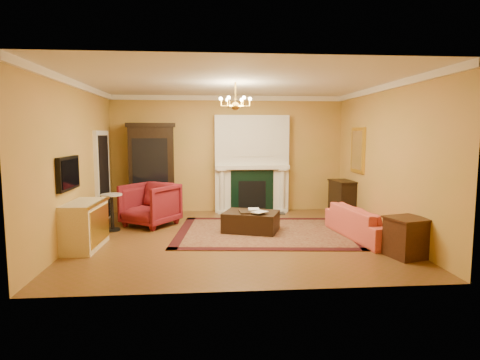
{
  "coord_description": "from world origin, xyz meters",
  "views": [
    {
      "loc": [
        -0.55,
        -7.72,
        2.03
      ],
      "look_at": [
        0.11,
        0.3,
        1.1
      ],
      "focal_mm": 30.0,
      "sensor_mm": 36.0,
      "label": 1
    }
  ],
  "objects": [
    {
      "name": "topiary_right",
      "position": [
        1.26,
        2.53,
        1.48
      ],
      "size": [
        0.17,
        0.17,
        0.45
      ],
      "color": "gray",
      "rests_on": "fireplace"
    },
    {
      "name": "gilt_mirror",
      "position": [
        2.97,
        1.4,
        1.65
      ],
      "size": [
        0.06,
        0.76,
        1.05
      ],
      "color": "gold",
      "rests_on": "wall_right"
    },
    {
      "name": "oriental_rug",
      "position": [
        0.65,
        0.33,
        0.01
      ],
      "size": [
        3.87,
        3.05,
        0.01
      ],
      "primitive_type": "cube",
      "rotation": [
        0.0,
        0.0,
        -0.09
      ],
      "color": "#45110E",
      "rests_on": "floor"
    },
    {
      "name": "topiary_left",
      "position": [
        -0.05,
        2.53,
        1.44
      ],
      "size": [
        0.14,
        0.14,
        0.39
      ],
      "color": "gray",
      "rests_on": "fireplace"
    },
    {
      "name": "wall_back",
      "position": [
        0.0,
        2.76,
        1.5
      ],
      "size": [
        6.0,
        0.02,
        3.0
      ],
      "primitive_type": "cube",
      "color": "#CF924A",
      "rests_on": "floor"
    },
    {
      "name": "book_b",
      "position": [
        0.42,
        0.22,
        0.6
      ],
      "size": [
        0.16,
        0.18,
        0.3
      ],
      "primitive_type": "imported",
      "rotation": [
        0.0,
        0.0,
        -0.84
      ],
      "color": "gray",
      "rests_on": "ottoman_tray"
    },
    {
      "name": "console_table",
      "position": [
        2.78,
        1.8,
        0.43
      ],
      "size": [
        0.52,
        0.81,
        0.86
      ],
      "primitive_type": "cube",
      "rotation": [
        0.0,
        0.0,
        0.11
      ],
      "color": "black",
      "rests_on": "floor"
    },
    {
      "name": "doorway",
      "position": [
        -2.95,
        1.7,
        1.05
      ],
      "size": [
        0.08,
        1.05,
        2.1
      ],
      "color": "silver",
      "rests_on": "wall_left"
    },
    {
      "name": "crown_molding",
      "position": [
        0.0,
        0.96,
        2.94
      ],
      "size": [
        6.0,
        5.5,
        0.12
      ],
      "color": "white",
      "rests_on": "ceiling"
    },
    {
      "name": "ottoman_tray",
      "position": [
        0.35,
        0.34,
        0.44
      ],
      "size": [
        0.5,
        0.4,
        0.03
      ],
      "primitive_type": "cube",
      "rotation": [
        0.0,
        0.0,
        0.05
      ],
      "color": "black",
      "rests_on": "leather_ottoman"
    },
    {
      "name": "end_table",
      "position": [
        2.72,
        -1.52,
        0.32
      ],
      "size": [
        0.67,
        0.67,
        0.63
      ],
      "primitive_type": "cube",
      "rotation": [
        0.0,
        0.0,
        0.27
      ],
      "color": "#3A1C0F",
      "rests_on": "floor"
    },
    {
      "name": "floor",
      "position": [
        0.0,
        0.0,
        -0.01
      ],
      "size": [
        6.0,
        5.5,
        0.02
      ],
      "primitive_type": "cube",
      "color": "brown",
      "rests_on": "ground"
    },
    {
      "name": "fireplace",
      "position": [
        0.6,
        2.57,
        1.19
      ],
      "size": [
        1.9,
        0.7,
        2.5
      ],
      "color": "silver",
      "rests_on": "wall_back"
    },
    {
      "name": "book_a",
      "position": [
        0.3,
        0.43,
        0.6
      ],
      "size": [
        0.23,
        0.04,
        0.3
      ],
      "primitive_type": "imported",
      "rotation": [
        0.0,
        0.0,
        -0.06
      ],
      "color": "gray",
      "rests_on": "ottoman_tray"
    },
    {
      "name": "pedestal_table",
      "position": [
        -2.54,
        0.72,
        0.45
      ],
      "size": [
        0.44,
        0.44,
        0.78
      ],
      "color": "black",
      "rests_on": "floor"
    },
    {
      "name": "wingback_armchair",
      "position": [
        -1.81,
        1.16,
        0.52
      ],
      "size": [
        1.36,
        1.34,
        1.04
      ],
      "primitive_type": "imported",
      "rotation": [
        0.0,
        0.0,
        -0.6
      ],
      "color": "maroon",
      "rests_on": "floor"
    },
    {
      "name": "tv_panel",
      "position": [
        -2.95,
        -0.6,
        1.35
      ],
      "size": [
        0.09,
        0.95,
        0.58
      ],
      "color": "black",
      "rests_on": "wall_left"
    },
    {
      "name": "chandelier",
      "position": [
        -0.0,
        0.0,
        2.61
      ],
      "size": [
        0.63,
        0.55,
        0.53
      ],
      "color": "gold",
      "rests_on": "ceiling"
    },
    {
      "name": "commode",
      "position": [
        -2.73,
        -0.56,
        0.42
      ],
      "size": [
        0.58,
        1.14,
        0.84
      ],
      "primitive_type": "cube",
      "rotation": [
        0.0,
        0.0,
        -0.04
      ],
      "color": "beige",
      "rests_on": "floor"
    },
    {
      "name": "wall_front",
      "position": [
        0.0,
        -2.76,
        1.5
      ],
      "size": [
        6.0,
        0.02,
        3.0
      ],
      "primitive_type": "cube",
      "color": "#CF924A",
      "rests_on": "floor"
    },
    {
      "name": "wall_right",
      "position": [
        3.01,
        0.0,
        1.5
      ],
      "size": [
        0.02,
        5.5,
        3.0
      ],
      "primitive_type": "cube",
      "color": "#CF924A",
      "rests_on": "floor"
    },
    {
      "name": "coral_sofa",
      "position": [
        2.54,
        -0.25,
        0.4
      ],
      "size": [
        0.85,
        2.11,
        0.8
      ],
      "primitive_type": "imported",
      "rotation": [
        0.0,
        0.0,
        1.7
      ],
      "color": "#E24C47",
      "rests_on": "floor"
    },
    {
      "name": "wall_left",
      "position": [
        -3.01,
        0.0,
        1.5
      ],
      "size": [
        0.02,
        5.5,
        3.0
      ],
      "primitive_type": "cube",
      "color": "#CF924A",
      "rests_on": "floor"
    },
    {
      "name": "ceiling",
      "position": [
        0.0,
        0.0,
        3.01
      ],
      "size": [
        6.0,
        5.5,
        0.02
      ],
      "primitive_type": "cube",
      "color": "silver",
      "rests_on": "wall_back"
    },
    {
      "name": "leather_ottoman",
      "position": [
        0.35,
        0.41,
        0.22
      ],
      "size": [
        1.28,
        1.1,
        0.4
      ],
      "primitive_type": "cube",
      "rotation": [
        0.0,
        0.0,
        -0.34
      ],
      "color": "black",
      "rests_on": "oriental_rug"
    },
    {
      "name": "china_cabinet",
      "position": [
        -1.94,
        2.49,
        1.1
      ],
      "size": [
        1.15,
        0.62,
        2.19
      ],
      "primitive_type": "cube",
      "rotation": [
        0.0,
        0.0,
        0.12
      ],
      "color": "black",
      "rests_on": "floor"
    }
  ]
}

